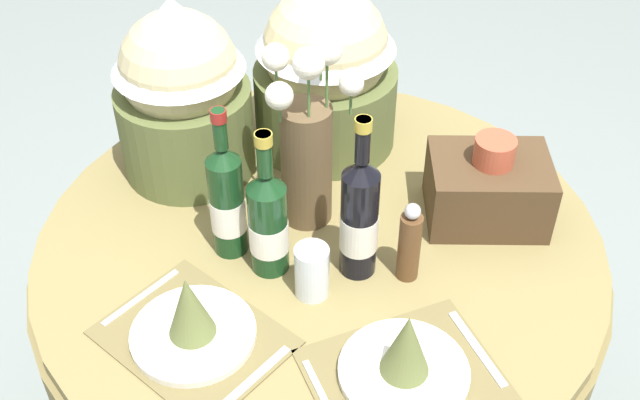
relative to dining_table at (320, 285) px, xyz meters
The scene contains 12 objects.
dining_table is the anchor object (origin of this frame).
place_setting_left 0.42m from the dining_table, 129.68° to the right, with size 0.43×0.42×0.16m.
place_setting_right 0.45m from the dining_table, 66.78° to the right, with size 0.41×0.37×0.16m.
flower_vase 0.36m from the dining_table, 111.11° to the left, with size 0.20×0.21×0.45m.
wine_bottle_left 0.31m from the dining_table, 139.21° to the right, with size 0.08×0.08×0.34m.
wine_bottle_centre 0.35m from the dining_table, 169.19° to the right, with size 0.07×0.07×0.35m.
wine_bottle_right 0.32m from the dining_table, 49.37° to the right, with size 0.08×0.08×0.38m.
tumbler_near_left 0.27m from the dining_table, 94.78° to the right, with size 0.07×0.07×0.12m, color silver.
pepper_mill 0.32m from the dining_table, 31.58° to the right, with size 0.05×0.05×0.19m.
gift_tub_back_left 0.56m from the dining_table, 141.44° to the left, with size 0.31×0.31×0.44m.
gift_tub_back_centre 0.53m from the dining_table, 88.65° to the left, with size 0.35×0.35×0.45m.
woven_basket_side_right 0.44m from the dining_table, 11.96° to the left, with size 0.26×0.20×0.21m.
Camera 1 is at (0.02, -1.26, 1.95)m, focal length 44.54 mm.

